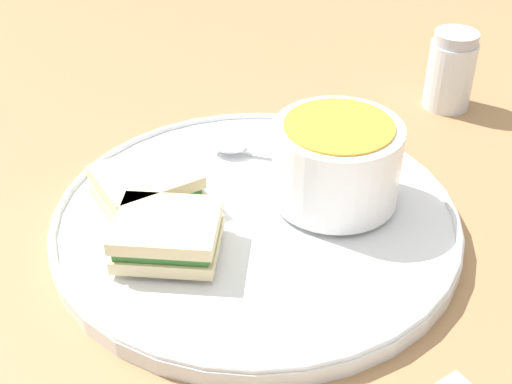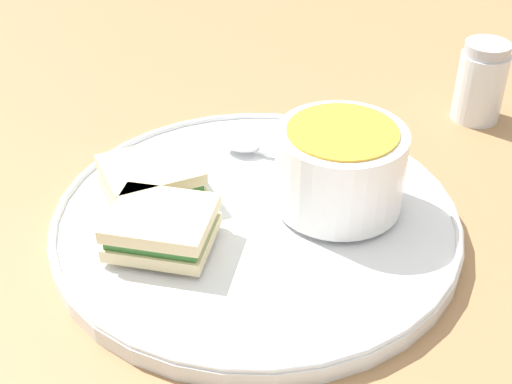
{
  "view_description": "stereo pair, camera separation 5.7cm",
  "coord_description": "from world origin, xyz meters",
  "px_view_note": "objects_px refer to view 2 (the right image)",
  "views": [
    {
      "loc": [
        -0.39,
        -0.26,
        0.37
      ],
      "look_at": [
        0.0,
        0.0,
        0.04
      ],
      "focal_mm": 50.0,
      "sensor_mm": 36.0,
      "label": 1
    },
    {
      "loc": [
        -0.35,
        -0.31,
        0.37
      ],
      "look_at": [
        0.0,
        0.0,
        0.04
      ],
      "focal_mm": 50.0,
      "sensor_mm": 36.0,
      "label": 2
    }
  ],
  "objects_px": {
    "spoon": "(249,146)",
    "sandwich_half_far": "(162,227)",
    "soup_bowl": "(340,167)",
    "salt_shaker": "(481,82)",
    "sandwich_half_near": "(151,179)"
  },
  "relations": [
    {
      "from": "sandwich_half_near",
      "to": "soup_bowl",
      "type": "bearing_deg",
      "value": -54.03
    },
    {
      "from": "salt_shaker",
      "to": "sandwich_half_near",
      "type": "bearing_deg",
      "value": 158.18
    },
    {
      "from": "soup_bowl",
      "to": "spoon",
      "type": "relative_size",
      "value": 1.0
    },
    {
      "from": "spoon",
      "to": "sandwich_half_far",
      "type": "distance_m",
      "value": 0.15
    },
    {
      "from": "spoon",
      "to": "sandwich_half_far",
      "type": "bearing_deg",
      "value": 85.34
    },
    {
      "from": "sandwich_half_near",
      "to": "spoon",
      "type": "bearing_deg",
      "value": -8.97
    },
    {
      "from": "sandwich_half_far",
      "to": "salt_shaker",
      "type": "height_order",
      "value": "salt_shaker"
    },
    {
      "from": "salt_shaker",
      "to": "sandwich_half_far",
      "type": "bearing_deg",
      "value": 168.22
    },
    {
      "from": "sandwich_half_far",
      "to": "salt_shaker",
      "type": "distance_m",
      "value": 0.38
    },
    {
      "from": "sandwich_half_near",
      "to": "sandwich_half_far",
      "type": "relative_size",
      "value": 0.98
    },
    {
      "from": "soup_bowl",
      "to": "sandwich_half_far",
      "type": "relative_size",
      "value": 1.06
    },
    {
      "from": "soup_bowl",
      "to": "sandwich_half_far",
      "type": "distance_m",
      "value": 0.15
    },
    {
      "from": "soup_bowl",
      "to": "salt_shaker",
      "type": "xyz_separation_m",
      "value": [
        0.24,
        -0.01,
        -0.01
      ]
    },
    {
      "from": "sandwich_half_near",
      "to": "salt_shaker",
      "type": "bearing_deg",
      "value": -21.82
    },
    {
      "from": "sandwich_half_near",
      "to": "sandwich_half_far",
      "type": "xyz_separation_m",
      "value": [
        -0.04,
        -0.06,
        0.0
      ]
    }
  ]
}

